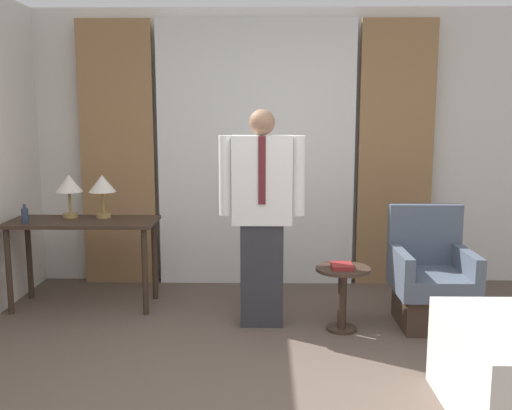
% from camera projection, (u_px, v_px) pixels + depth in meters
% --- Properties ---
extents(wall_back, '(10.00, 0.06, 2.70)m').
position_uv_depth(wall_back, '(256.00, 148.00, 5.69)').
color(wall_back, silver).
rests_on(wall_back, ground_plane).
extents(curtain_sheer_center, '(1.92, 0.06, 2.58)m').
position_uv_depth(curtain_sheer_center, '(256.00, 155.00, 5.57)').
color(curtain_sheer_center, white).
rests_on(curtain_sheer_center, ground_plane).
extents(curtain_drape_left, '(0.72, 0.06, 2.58)m').
position_uv_depth(curtain_drape_left, '(118.00, 155.00, 5.59)').
color(curtain_drape_left, '#997047').
rests_on(curtain_drape_left, ground_plane).
extents(curtain_drape_right, '(0.72, 0.06, 2.58)m').
position_uv_depth(curtain_drape_right, '(395.00, 155.00, 5.55)').
color(curtain_drape_right, '#997047').
rests_on(curtain_drape_right, ground_plane).
extents(desk, '(1.28, 0.54, 0.77)m').
position_uv_depth(desk, '(83.00, 233.00, 4.97)').
color(desk, '#38281E').
rests_on(desk, ground_plane).
extents(table_lamp_left, '(0.24, 0.24, 0.38)m').
position_uv_depth(table_lamp_left, '(69.00, 186.00, 5.04)').
color(table_lamp_left, '#9E7F47').
rests_on(table_lamp_left, desk).
extents(table_lamp_right, '(0.24, 0.24, 0.38)m').
position_uv_depth(table_lamp_right, '(102.00, 186.00, 5.03)').
color(table_lamp_right, '#9E7F47').
rests_on(table_lamp_right, desk).
extents(bottle_near_edge, '(0.06, 0.06, 0.16)m').
position_uv_depth(bottle_near_edge, '(25.00, 215.00, 4.81)').
color(bottle_near_edge, '#2D3851').
rests_on(bottle_near_edge, desk).
extents(person, '(0.67, 0.22, 1.72)m').
position_uv_depth(person, '(262.00, 211.00, 4.48)').
color(person, '#2D2D33').
rests_on(person, ground_plane).
extents(armchair, '(0.60, 0.64, 0.95)m').
position_uv_depth(armchair, '(430.00, 283.00, 4.58)').
color(armchair, '#38281E').
rests_on(armchair, ground_plane).
extents(side_table, '(0.43, 0.43, 0.51)m').
position_uv_depth(side_table, '(342.00, 288.00, 4.45)').
color(side_table, '#38281E').
rests_on(side_table, ground_plane).
extents(book, '(0.16, 0.20, 0.03)m').
position_uv_depth(book, '(342.00, 266.00, 4.41)').
color(book, maroon).
rests_on(book, side_table).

